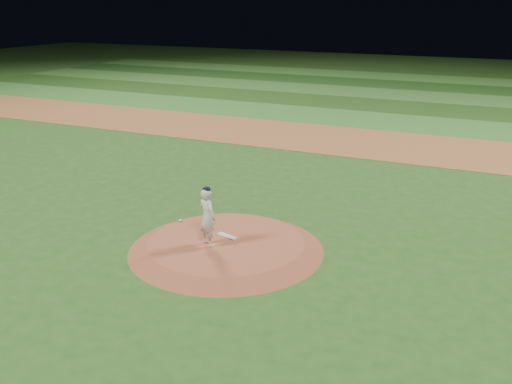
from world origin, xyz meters
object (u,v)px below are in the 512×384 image
at_px(pitchers_mound, 226,245).
at_px(pitching_rubber, 227,236).
at_px(pitcher_on_mound, 207,217).
at_px(rosin_bag, 180,220).

height_order(pitchers_mound, pitching_rubber, pitching_rubber).
distance_m(pitching_rubber, pitcher_on_mound, 1.12).
xyz_separation_m(pitchers_mound, pitching_rubber, (-0.13, 0.31, 0.14)).
distance_m(pitchers_mound, pitching_rubber, 0.37).
bearing_deg(pitcher_on_mound, rosin_bag, 144.45).
distance_m(pitching_rubber, rosin_bag, 1.90).
distance_m(pitchers_mound, rosin_bag, 2.12).
bearing_deg(rosin_bag, pitchers_mound, -20.74).
height_order(pitching_rubber, pitcher_on_mound, pitcher_on_mound).
bearing_deg(pitchers_mound, rosin_bag, 159.26).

